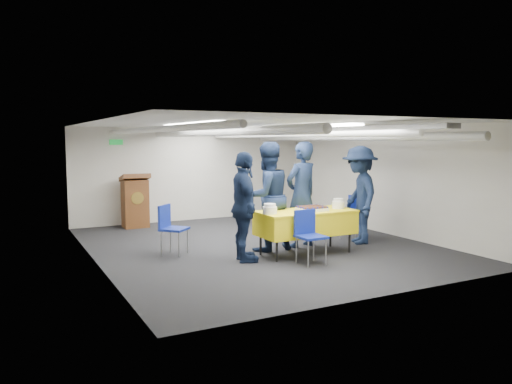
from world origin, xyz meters
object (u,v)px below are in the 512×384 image
sheet_cake (312,208)px  chair_right (354,212)px  chair_near (308,231)px  sailor_d (360,195)px  podium (135,201)px  sailor_c (244,207)px  sailor_a (302,194)px  chair_left (170,224)px  sailor_b (267,197)px  serving_table (306,222)px

sheet_cake → chair_right: bearing=26.9°
chair_near → sailor_d: 2.01m
podium → chair_right: podium is taller
chair_near → sailor_c: (-0.87, 0.59, 0.38)m
chair_near → podium: bearing=109.8°
sheet_cake → sailor_c: sailor_c is taller
podium → sailor_a: sailor_a is taller
sailor_a → sailor_d: bearing=155.3°
sheet_cake → sailor_d: (1.35, 0.37, 0.14)m
sheet_cake → chair_left: chair_left is taller
sailor_d → sailor_b: bearing=-76.1°
podium → sailor_a: bearing=-57.2°
chair_right → sailor_c: (-2.86, -0.72, 0.38)m
chair_right → chair_left: bearing=174.6°
sailor_a → chair_near: bearing=49.6°
chair_near → chair_left: same height
chair_right → sailor_d: sailor_d is taller
sailor_b → sailor_c: (-0.73, -0.56, -0.08)m
sailor_b → chair_left: bearing=-21.2°
serving_table → sheet_cake: sheet_cake is taller
chair_left → podium: bearing=87.7°
sheet_cake → serving_table: bearing=134.8°
chair_right → sailor_b: size_ratio=0.44×
serving_table → chair_near: 0.68m
chair_left → sailor_b: (1.66, -0.52, 0.45)m
chair_near → sailor_b: size_ratio=0.44×
sailor_a → sailor_b: sailor_a is taller
chair_left → sailor_b: bearing=-17.4°
sailor_d → chair_left: bearing=-80.5°
chair_near → sailor_b: bearing=96.8°
serving_table → chair_right: bearing=23.6°
chair_near → chair_left: size_ratio=1.00×
sailor_d → sailor_c: bearing=-61.7°
serving_table → sailor_d: size_ratio=0.92×
serving_table → sailor_d: bearing=11.6°
sailor_c → sailor_a: bearing=-56.0°
chair_left → sailor_d: size_ratio=0.46×
sheet_cake → chair_left: (-2.21, 1.16, -0.28)m
sheet_cake → sailor_b: size_ratio=0.25×
chair_left → sailor_c: size_ratio=0.48×
podium → sailor_b: (1.54, -3.49, 0.37)m
serving_table → sheet_cake: size_ratio=3.58×
sheet_cake → sailor_c: (-1.28, 0.08, 0.10)m
podium → sailor_a: 4.19m
sheet_cake → sailor_b: sailor_b is taller
sailor_b → sailor_c: size_ratio=1.08×
chair_near → chair_right: (1.99, 1.31, 0.00)m
sheet_cake → chair_right: 1.79m
chair_right → sailor_c: bearing=-165.8°
serving_table → sheet_cake: 0.27m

